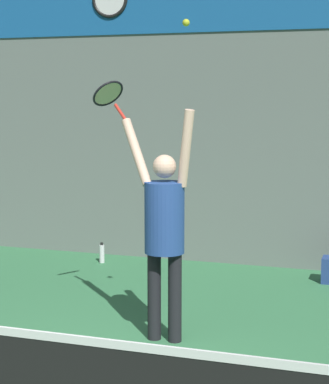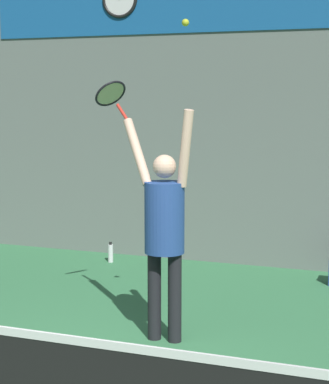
{
  "view_description": "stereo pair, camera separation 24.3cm",
  "coord_description": "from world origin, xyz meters",
  "views": [
    {
      "loc": [
        2.33,
        -4.49,
        2.31
      ],
      "look_at": [
        0.31,
        1.59,
        1.43
      ],
      "focal_mm": 65.0,
      "sensor_mm": 36.0,
      "label": 1
    },
    {
      "loc": [
        2.56,
        -4.41,
        2.31
      ],
      "look_at": [
        0.31,
        1.59,
        1.43
      ],
      "focal_mm": 65.0,
      "sensor_mm": 36.0,
      "label": 2
    }
  ],
  "objects": [
    {
      "name": "back_wall",
      "position": [
        0.0,
        4.85,
        2.5
      ],
      "size": [
        18.0,
        0.1,
        5.0
      ],
      "color": "slate",
      "rests_on": "ground_plane"
    },
    {
      "name": "tennis_racket",
      "position": [
        -0.4,
        1.97,
        2.33
      ],
      "size": [
        0.45,
        0.42,
        0.4
      ],
      "color": "red"
    },
    {
      "name": "tennis_ball",
      "position": [
        0.54,
        1.51,
        2.96
      ],
      "size": [
        0.06,
        0.06,
        0.06
      ],
      "color": "#CCDB2D"
    },
    {
      "name": "tennis_player",
      "position": [
        0.31,
        1.59,
        1.12
      ],
      "size": [
        0.86,
        0.5,
        2.21
      ],
      "color": "black",
      "rests_on": "ground_plane"
    },
    {
      "name": "water_bottle",
      "position": [
        -1.52,
        4.29,
        0.13
      ],
      "size": [
        0.07,
        0.07,
        0.29
      ],
      "color": "silver",
      "rests_on": "ground_plane"
    }
  ]
}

